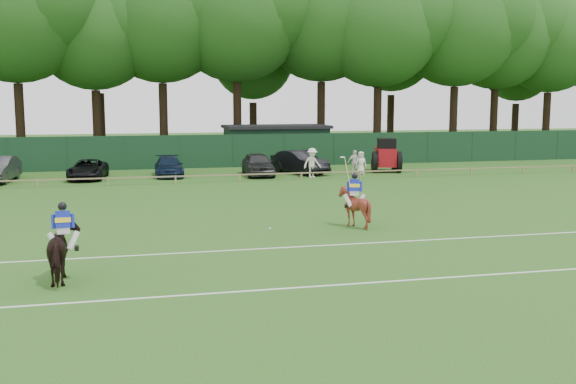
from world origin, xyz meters
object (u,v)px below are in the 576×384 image
object	(u,v)px
polo_ball	(270,229)
spectator_left	(312,163)
tractor	(386,156)
suv_black	(88,169)
horse_chestnut	(354,207)
sedan_navy	(169,167)
spectator_mid	(354,162)
hatch_grey	(258,164)
spectator_right	(361,163)
utility_shed	(276,144)
estate_black	(300,162)
horse_dark	(64,251)

from	to	relation	value
polo_ball	spectator_left	bearing A→B (deg)	69.09
polo_ball	tractor	distance (m)	22.84
suv_black	horse_chestnut	bearing A→B (deg)	-52.90
sedan_navy	spectator_mid	distance (m)	12.59
horse_chestnut	sedan_navy	distance (m)	20.87
hatch_grey	polo_ball	distance (m)	19.07
spectator_right	tractor	distance (m)	2.78
spectator_left	spectator_right	xyz separation A→B (m)	(3.68, 0.73, -0.17)
polo_ball	tractor	size ratio (longest dim) A/B	0.03
spectator_right	tractor	world-z (taller)	tractor
spectator_left	spectator_mid	xyz separation A→B (m)	(3.25, 0.86, -0.12)
hatch_grey	utility_shed	xyz separation A→B (m)	(3.24, 8.92, 0.75)
spectator_left	spectator_right	size ratio (longest dim) A/B	1.21
sedan_navy	estate_black	world-z (taller)	estate_black
sedan_navy	utility_shed	size ratio (longest dim) A/B	0.53
spectator_left	tractor	xyz separation A→B (m)	(6.06, 2.13, 0.16)
utility_shed	spectator_left	bearing A→B (deg)	-89.73
hatch_grey	tractor	xyz separation A→B (m)	(9.35, 0.27, 0.35)
horse_dark	spectator_left	distance (m)	26.79
suv_black	utility_shed	distance (m)	16.64
spectator_left	spectator_mid	bearing A→B (deg)	0.29
spectator_left	spectator_right	bearing A→B (deg)	-3.32
sedan_navy	tractor	distance (m)	15.27
spectator_mid	tractor	distance (m)	3.10
horse_chestnut	utility_shed	bearing A→B (deg)	-77.17
hatch_grey	spectator_left	bearing A→B (deg)	-27.37
polo_ball	sedan_navy	bearing A→B (deg)	97.81
estate_black	hatch_grey	bearing A→B (deg)	167.65
spectator_mid	tractor	size ratio (longest dim) A/B	0.52
estate_black	spectator_right	bearing A→B (deg)	-47.18
estate_black	horse_dark	bearing A→B (deg)	-141.26
estate_black	spectator_right	distance (m)	4.25
utility_shed	spectator_mid	bearing A→B (deg)	-71.61
tractor	spectator_mid	bearing A→B (deg)	-140.93
horse_chestnut	polo_ball	xyz separation A→B (m)	(-3.49, 0.15, -0.78)
spectator_mid	utility_shed	size ratio (longest dim) A/B	0.20
suv_black	spectator_left	xyz separation A→B (m)	(14.39, -2.39, 0.33)
utility_shed	tractor	distance (m)	10.60
sedan_navy	estate_black	bearing A→B (deg)	-1.72
hatch_grey	utility_shed	distance (m)	9.52
sedan_navy	estate_black	xyz separation A→B (m)	(8.98, -0.39, 0.15)
suv_black	tractor	xyz separation A→B (m)	(20.45, -0.26, 0.50)
horse_dark	sedan_navy	size ratio (longest dim) A/B	0.46
horse_chestnut	suv_black	bearing A→B (deg)	-40.79
utility_shed	hatch_grey	bearing A→B (deg)	-109.97
utility_shed	horse_dark	bearing A→B (deg)	-112.08
horse_dark	utility_shed	bearing A→B (deg)	-116.75
spectator_mid	spectator_right	xyz separation A→B (m)	(0.43, -0.13, -0.05)
horse_chestnut	utility_shed	world-z (taller)	utility_shed
horse_dark	spectator_mid	world-z (taller)	horse_dark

